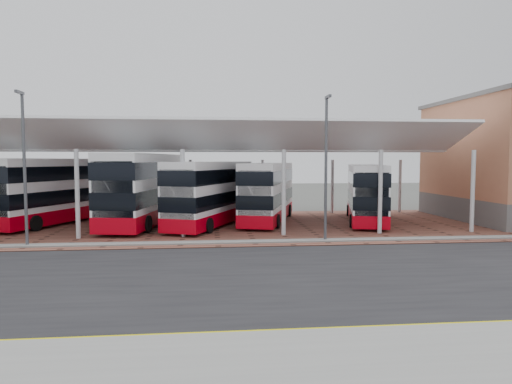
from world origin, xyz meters
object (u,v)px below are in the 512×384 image
at_px(bus_2, 145,189).
at_px(bus_5, 366,194).
at_px(bus_4, 268,193).
at_px(bus_3, 212,194).
at_px(bus_1, 57,191).

xyz_separation_m(bus_2, bus_5, (15.92, -0.36, -0.39)).
bearing_deg(bus_4, bus_5, 9.75).
height_order(bus_3, bus_4, bus_3).
height_order(bus_4, bus_5, bus_4).
bearing_deg(bus_5, bus_4, -171.62).
distance_m(bus_1, bus_5, 22.28).
height_order(bus_1, bus_5, bus_1).
relative_size(bus_2, bus_5, 1.19).
relative_size(bus_2, bus_3, 1.14).
bearing_deg(bus_3, bus_4, 42.48).
bearing_deg(bus_1, bus_3, 11.51).
bearing_deg(bus_1, bus_5, 18.49).
bearing_deg(bus_4, bus_1, -165.62).
bearing_deg(bus_4, bus_3, -143.53).
xyz_separation_m(bus_1, bus_5, (22.23, -1.52, -0.23)).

